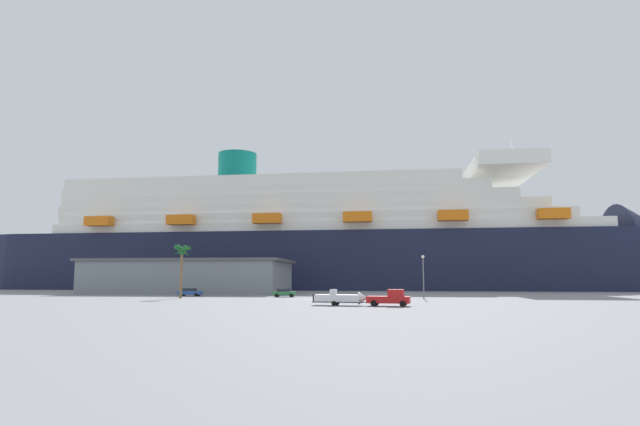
# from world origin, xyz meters

# --- Properties ---
(ground_plane) EXTENTS (600.00, 600.00, 0.00)m
(ground_plane) POSITION_xyz_m (0.00, 30.00, 0.00)
(ground_plane) COLOR gray
(cruise_ship) EXTENTS (224.59, 49.22, 52.46)m
(cruise_ship) POSITION_xyz_m (-3.11, 72.15, 14.38)
(cruise_ship) COLOR #191E38
(cruise_ship) RESTS_ON ground_plane
(terminal_building) EXTENTS (47.13, 26.42, 7.89)m
(terminal_building) POSITION_xyz_m (-31.49, 30.68, 3.97)
(terminal_building) COLOR slate
(terminal_building) RESTS_ON ground_plane
(pickup_truck) EXTENTS (5.87, 3.09, 2.20)m
(pickup_truck) POSITION_xyz_m (12.31, -20.90, 1.04)
(pickup_truck) COLOR red
(pickup_truck) RESTS_ON ground_plane
(small_boat_on_trailer) EXTENTS (8.47, 3.09, 2.15)m
(small_boat_on_trailer) POSITION_xyz_m (6.02, -19.71, 0.96)
(small_boat_on_trailer) COLOR #595960
(small_boat_on_trailer) RESTS_ON ground_plane
(palm_tree) EXTENTS (3.38, 3.14, 9.74)m
(palm_tree) POSITION_xyz_m (-24.08, 2.55, 7.83)
(palm_tree) COLOR brown
(palm_tree) RESTS_ON ground_plane
(street_lamp) EXTENTS (0.56, 0.56, 7.65)m
(street_lamp) POSITION_xyz_m (19.55, 2.38, 5.01)
(street_lamp) COLOR slate
(street_lamp) RESTS_ON ground_plane
(parked_car_green_wagon) EXTENTS (4.33, 2.12, 1.58)m
(parked_car_green_wagon) POSITION_xyz_m (-6.09, 9.54, 0.83)
(parked_car_green_wagon) COLOR #2D723F
(parked_car_green_wagon) RESTS_ON ground_plane
(parked_car_blue_suv) EXTENTS (4.77, 2.15, 1.58)m
(parked_car_blue_suv) POSITION_xyz_m (-25.49, 11.92, 0.83)
(parked_car_blue_suv) COLOR #264C99
(parked_car_blue_suv) RESTS_ON ground_plane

